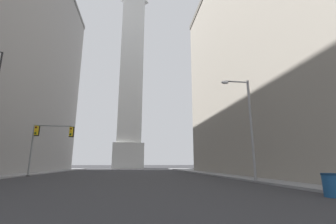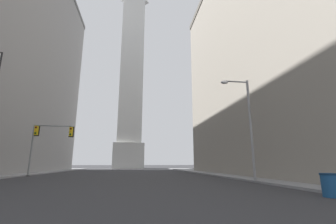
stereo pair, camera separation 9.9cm
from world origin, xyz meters
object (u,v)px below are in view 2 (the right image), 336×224
at_px(obelisk, 132,71).
at_px(trash_bin, 331,185).
at_px(street_lamp, 246,118).
at_px(traffic_light_mid_left, 47,137).

xyz_separation_m(obelisk, trash_bin, (10.21, -57.07, -28.91)).
relative_size(street_lamp, trash_bin, 8.28).
bearing_deg(trash_bin, obelisk, 100.14).
height_order(traffic_light_mid_left, trash_bin, traffic_light_mid_left).
relative_size(traffic_light_mid_left, street_lamp, 0.71).
bearing_deg(traffic_light_mid_left, obelisk, 76.51).
bearing_deg(traffic_light_mid_left, street_lamp, -30.71).
distance_m(obelisk, trash_bin, 64.79).
height_order(street_lamp, trash_bin, street_lamp).
bearing_deg(street_lamp, traffic_light_mid_left, 149.29).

